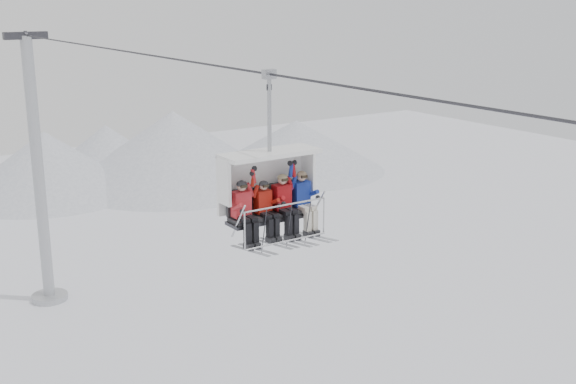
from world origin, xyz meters
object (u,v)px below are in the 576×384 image
lift_tower_right (40,191)px  skier_far_right (303,199)px  skier_center_right (284,203)px  chairlift_carrier (267,183)px  skier_far_left (244,210)px  skier_center_left (266,208)px

lift_tower_right → skier_far_right: 21.87m
lift_tower_right → skier_center_right: size_ratio=7.99×
chairlift_carrier → skier_far_right: 1.03m
skier_far_left → skier_center_left: (0.59, -0.01, -0.04)m
skier_far_left → skier_far_right: bearing=0.0°
skier_far_left → skier_far_right: 1.69m
lift_tower_right → skier_center_right: bearing=-89.2°
lift_tower_right → skier_center_left: size_ratio=7.99×
skier_far_right → skier_center_right: bearing=180.0°
chairlift_carrier → skier_far_left: size_ratio=2.36×
skier_center_left → skier_center_right: bearing=1.2°
skier_far_left → skier_far_right: size_ratio=1.00×
lift_tower_right → skier_center_right: (0.30, -21.40, 4.44)m
skier_center_left → skier_far_right: size_ratio=1.00×
skier_center_right → skier_far_right: size_ratio=1.00×
lift_tower_right → skier_far_right: bearing=-87.7°
skier_center_right → skier_far_left: bearing=180.0°
skier_center_left → skier_center_right: (0.54, 0.01, 0.04)m
skier_far_right → chairlift_carrier: bearing=160.6°
skier_center_left → skier_far_right: (1.10, 0.01, 0.04)m
skier_far_right → skier_center_left: bearing=-179.4°
skier_far_left → skier_far_right: (1.69, 0.00, 0.00)m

